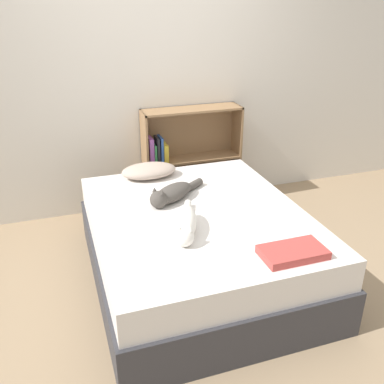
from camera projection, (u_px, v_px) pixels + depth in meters
The scene contains 8 objects.
ground_plane at pixel (198, 276), 3.29m from camera, with size 8.00×8.00×0.00m, color #997F60.
wall_back at pixel (149, 80), 3.96m from camera, with size 8.00×0.06×2.50m.
bed at pixel (198, 246), 3.18m from camera, with size 1.52×1.85×0.55m.
pillow at pixel (149, 171), 3.63m from camera, with size 0.47×0.29×0.12m.
cat_light at pixel (186, 224), 2.77m from camera, with size 0.29×0.59×0.14m.
cat_dark at pixel (171, 194), 3.21m from camera, with size 0.51×0.40×0.15m.
bookshelf at pixel (187, 156), 4.25m from camera, with size 0.96×0.26×1.00m.
blanket_fold at pixel (293, 252), 2.54m from camera, with size 0.39×0.22×0.05m.
Camera 1 is at (-0.91, -2.56, 1.97)m, focal length 40.00 mm.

